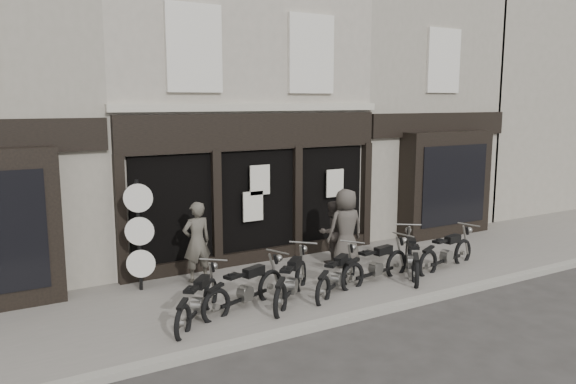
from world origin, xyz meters
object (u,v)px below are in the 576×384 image
motorcycle_0 (198,304)px  motorcycle_6 (447,255)px  motorcycle_1 (246,292)px  motorcycle_5 (412,260)px  man_left (197,242)px  motorcycle_2 (291,285)px  man_centre (332,232)px  advert_sign_post (139,240)px  motorcycle_3 (337,278)px  man_right (346,227)px  motorcycle_4 (376,268)px

motorcycle_0 → motorcycle_6: 6.53m
motorcycle_1 → motorcycle_5: bearing=-19.9°
motorcycle_1 → man_left: 2.15m
motorcycle_2 → man_left: (-1.22, 2.14, 0.60)m
man_left → man_centre: 3.56m
motorcycle_2 → man_centre: 3.02m
motorcycle_2 → motorcycle_6: size_ratio=0.83×
motorcycle_5 → advert_sign_post: advert_sign_post is taller
motorcycle_2 → motorcycle_3: 1.12m
motorcycle_6 → man_right: bearing=132.8°
motorcycle_3 → man_left: 3.27m
motorcycle_3 → man_right: bearing=15.7°
motorcycle_5 → man_right: bearing=71.3°
advert_sign_post → man_right: bearing=13.9°
man_left → man_centre: size_ratio=1.17×
motorcycle_2 → man_right: 2.91m
motorcycle_0 → man_centre: (4.38, 1.88, 0.50)m
motorcycle_4 → motorcycle_6: 2.17m
motorcycle_3 → man_centre: bearing=25.2°
man_right → advert_sign_post: 5.02m
motorcycle_2 → motorcycle_5: bearing=-42.8°
motorcycle_6 → advert_sign_post: advert_sign_post is taller
motorcycle_4 → man_left: (-3.53, 2.06, 0.62)m
motorcycle_2 → advert_sign_post: (-2.51, 2.18, 0.80)m
motorcycle_2 → motorcycle_1: bearing=130.6°
motorcycle_1 → motorcycle_3: 2.13m
motorcycle_6 → man_centre: (-2.15, 1.88, 0.48)m
motorcycle_0 → advert_sign_post: bearing=53.5°
motorcycle_0 → advert_sign_post: size_ratio=0.69×
motorcycle_1 → advert_sign_post: size_ratio=0.85×
man_centre → motorcycle_3: bearing=51.8°
motorcycle_5 → man_right: 1.79m
motorcycle_1 → man_left: man_left is taller
motorcycle_3 → man_centre: 2.33m
man_centre → motorcycle_4: bearing=83.4°
man_left → man_right: man_right is taller
motorcycle_3 → man_right: size_ratio=0.99×
motorcycle_4 → man_right: bearing=73.9°
motorcycle_0 → motorcycle_2: motorcycle_2 is taller
motorcycle_2 → motorcycle_3: size_ratio=0.97×
motorcycle_2 → motorcycle_4: size_ratio=0.83×
motorcycle_1 → motorcycle_6: bearing=-20.5°
motorcycle_1 → man_right: man_right is taller
motorcycle_0 → man_centre: size_ratio=1.12×
motorcycle_2 → advert_sign_post: size_ratio=0.73×
motorcycle_3 → advert_sign_post: bearing=115.7°
motorcycle_5 → motorcycle_6: (1.09, -0.07, -0.01)m
motorcycle_4 → man_right: 1.52m
motorcycle_3 → advert_sign_post: (-3.63, 2.24, 0.83)m
motorcycle_1 → motorcycle_0: bearing=166.1°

